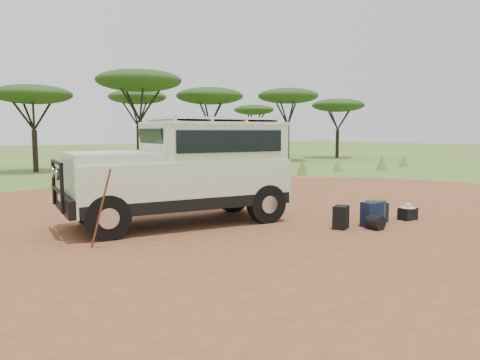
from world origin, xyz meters
TOP-DOWN VIEW (x-y plane):
  - ground at (0.00, 0.00)m, footprint 140.00×140.00m
  - dirt_clearing at (0.00, 0.00)m, footprint 23.00×23.00m
  - grass_fringe at (0.12, 8.67)m, footprint 36.60×1.60m
  - acacia_treeline at (0.75, 19.81)m, footprint 46.70×13.20m
  - safari_vehicle at (-1.88, 0.67)m, footprint 5.56×2.68m
  - walking_staff at (-4.43, -0.70)m, footprint 0.34×0.43m
  - backpack_black at (0.77, -2.00)m, footprint 0.49×0.45m
  - backpack_navy at (1.55, -2.25)m, footprint 0.49×0.37m
  - backpack_olive at (2.06, -1.94)m, footprint 0.42×0.32m
  - duffel_navy at (2.22, -1.89)m, footprint 0.54×0.49m
  - hard_case at (3.01, -2.19)m, footprint 0.45×0.32m
  - stuff_sack at (1.37, -2.51)m, footprint 0.34×0.34m
  - safari_hat at (3.01, -2.19)m, footprint 0.37×0.37m

SIDE VIEW (x-z plane):
  - ground at x=0.00m, z-range 0.00..0.00m
  - dirt_clearing at x=0.00m, z-range 0.00..0.01m
  - hard_case at x=3.01m, z-range 0.00..0.31m
  - stuff_sack at x=1.37m, z-range 0.00..0.34m
  - duffel_navy at x=2.22m, z-range 0.00..0.49m
  - backpack_black at x=0.77m, z-range 0.00..0.55m
  - backpack_olive at x=2.06m, z-range 0.00..0.56m
  - backpack_navy at x=1.55m, z-range 0.00..0.60m
  - safari_hat at x=3.01m, z-range 0.30..0.41m
  - grass_fringe at x=0.12m, z-range -0.05..0.85m
  - walking_staff at x=-4.43m, z-range 0.00..1.57m
  - safari_vehicle at x=-1.88m, z-range -0.04..2.56m
  - acacia_treeline at x=0.75m, z-range 1.74..8.00m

